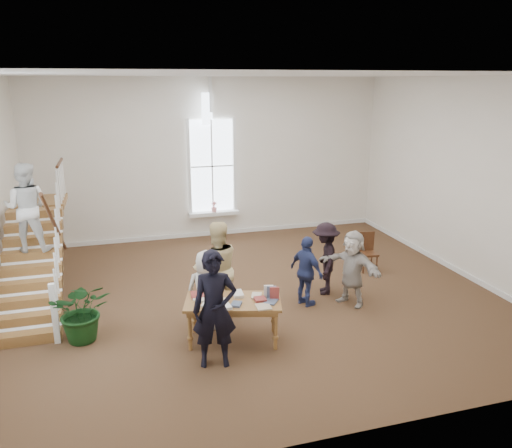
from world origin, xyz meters
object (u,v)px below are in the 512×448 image
object	(u,v)px
woman_cluster_b	(325,258)
side_chair	(367,249)
woman_cluster_c	(352,268)
floor_plant	(83,311)
elderly_woman	(206,290)
person_yellow	(217,269)
woman_cluster_a	(307,271)
police_officer	(215,309)
library_table	(232,305)

from	to	relation	value
woman_cluster_b	side_chair	xyz separation A→B (m)	(1.53, 0.98, -0.27)
woman_cluster_c	floor_plant	world-z (taller)	woman_cluster_c
floor_plant	side_chair	world-z (taller)	floor_plant
woman_cluster_c	elderly_woman	bearing A→B (deg)	-116.25
woman_cluster_c	person_yellow	bearing A→B (deg)	-126.37
elderly_woman	woman_cluster_a	distance (m)	2.14
floor_plant	woman_cluster_b	bearing A→B (deg)	8.23
woman_cluster_a	floor_plant	bearing A→B (deg)	70.29
police_officer	side_chair	bearing A→B (deg)	45.28
woman_cluster_a	floor_plant	size ratio (longest dim) A/B	1.29
elderly_woman	floor_plant	bearing A→B (deg)	8.94
police_officer	woman_cluster_b	bearing A→B (deg)	46.71
police_officer	woman_cluster_c	size ratio (longest dim) A/B	1.24
elderly_woman	police_officer	bearing A→B (deg)	98.44
woman_cluster_b	side_chair	world-z (taller)	woman_cluster_b
police_officer	elderly_woman	distance (m)	1.27
side_chair	woman_cluster_b	bearing A→B (deg)	-140.87
woman_cluster_b	person_yellow	bearing A→B (deg)	-61.84
woman_cluster_b	floor_plant	bearing A→B (deg)	-62.01
police_officer	woman_cluster_c	world-z (taller)	police_officer
police_officer	woman_cluster_b	distance (m)	3.51
elderly_woman	woman_cluster_c	world-z (taller)	woman_cluster_c
elderly_woman	woman_cluster_c	bearing A→B (deg)	-163.08
library_table	woman_cluster_b	bearing A→B (deg)	46.81
library_table	woman_cluster_c	xyz separation A→B (m)	(2.67, 0.80, 0.09)
library_table	police_officer	size ratio (longest dim) A/B	0.94
library_table	elderly_woman	world-z (taller)	elderly_woman
floor_plant	library_table	bearing A→B (deg)	-16.80
woman_cluster_b	floor_plant	world-z (taller)	woman_cluster_b
elderly_woman	floor_plant	xyz separation A→B (m)	(-2.15, 0.15, -0.18)
person_yellow	library_table	bearing A→B (deg)	85.02
library_table	elderly_woman	size ratio (longest dim) A/B	1.21
elderly_woman	floor_plant	world-z (taller)	elderly_woman
police_officer	woman_cluster_a	size ratio (longest dim) A/B	1.32
woman_cluster_b	floor_plant	distance (m)	4.91
library_table	woman_cluster_a	xyz separation A→B (m)	(1.77, 1.00, 0.04)
library_table	person_yellow	xyz separation A→B (m)	(-0.03, 1.10, 0.25)
police_officer	side_chair	size ratio (longest dim) A/B	2.07
police_officer	elderly_woman	size ratio (longest dim) A/B	1.29
library_table	side_chair	xyz separation A→B (m)	(3.90, 2.43, -0.17)
elderly_woman	woman_cluster_c	size ratio (longest dim) A/B	0.96
person_yellow	side_chair	size ratio (longest dim) A/B	2.03
police_officer	side_chair	xyz separation A→B (m)	(4.33, 3.08, -0.45)
elderly_woman	woman_cluster_c	xyz separation A→B (m)	(3.01, 0.21, 0.03)
person_yellow	woman_cluster_b	bearing A→B (deg)	-178.36
woman_cluster_a	woman_cluster_b	size ratio (longest dim) A/B	0.93
elderly_woman	person_yellow	size ratio (longest dim) A/B	0.79
library_table	floor_plant	bearing A→B (deg)	178.54
woman_cluster_c	floor_plant	size ratio (longest dim) A/B	1.38
library_table	woman_cluster_b	xyz separation A→B (m)	(2.37, 1.45, 0.09)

